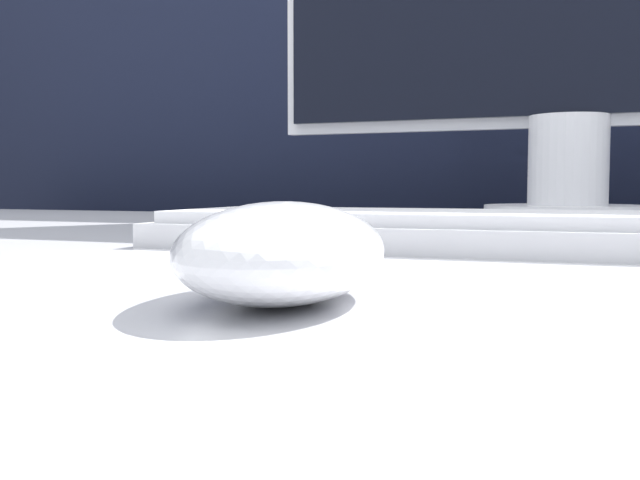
# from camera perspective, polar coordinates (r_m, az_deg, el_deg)

# --- Properties ---
(partition_panel) EXTENTS (5.00, 0.03, 1.33)m
(partition_panel) POSITION_cam_1_polar(r_m,az_deg,el_deg) (1.14, 17.59, -3.43)
(partition_panel) COLOR black
(partition_panel) RESTS_ON ground_plane
(computer_mouse_near) EXTENTS (0.09, 0.13, 0.04)m
(computer_mouse_near) POSITION_cam_1_polar(r_m,az_deg,el_deg) (0.26, -2.87, -0.89)
(computer_mouse_near) COLOR white
(computer_mouse_near) RESTS_ON desk
(keyboard) EXTENTS (0.37, 0.16, 0.02)m
(keyboard) POSITION_cam_1_polar(r_m,az_deg,el_deg) (0.50, 8.41, 0.75)
(keyboard) COLOR silver
(keyboard) RESTS_ON desk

